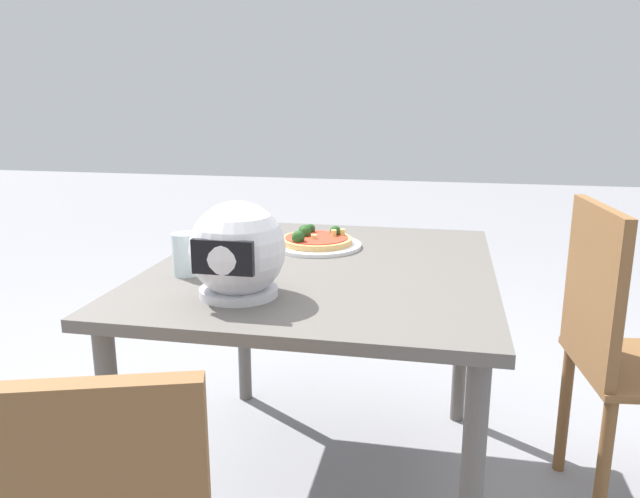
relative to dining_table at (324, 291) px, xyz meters
name	(u,v)px	position (x,y,z in m)	size (l,w,h in m)	color
ground_plane	(324,483)	(0.00, 0.00, -0.63)	(14.00, 14.00, 0.00)	gray
dining_table	(324,291)	(0.00, 0.00, 0.00)	(0.95, 1.10, 0.71)	#5B5651
pizza_plate	(317,245)	(0.06, -0.20, 0.08)	(0.29, 0.29, 0.01)	white
pizza	(315,239)	(0.07, -0.20, 0.11)	(0.23, 0.23, 0.05)	tan
motorcycle_helmet	(237,251)	(0.15, 0.31, 0.19)	(0.23, 0.23, 0.23)	silver
drinking_glass	(185,254)	(0.34, 0.17, 0.14)	(0.07, 0.07, 0.11)	silver
chair_side	(622,345)	(-0.84, -0.07, -0.13)	(0.44, 0.44, 0.90)	brown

